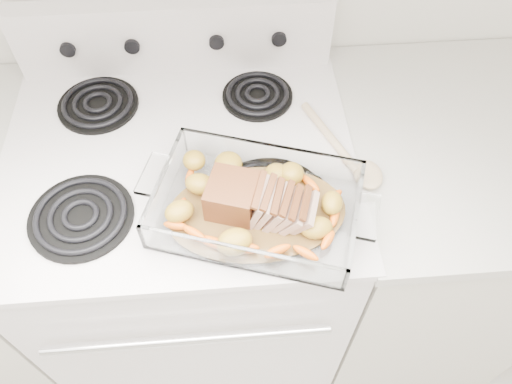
{
  "coord_description": "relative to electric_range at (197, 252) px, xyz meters",
  "views": [
    {
      "loc": [
        0.11,
        0.92,
        1.77
      ],
      "look_at": [
        0.16,
        1.49,
        0.99
      ],
      "focal_mm": 35.0,
      "sensor_mm": 36.0,
      "label": 1
    }
  ],
  "objects": [
    {
      "name": "pork_roast",
      "position": [
        0.15,
        -0.19,
        0.51
      ],
      "size": [
        0.21,
        0.09,
        0.08
      ],
      "rotation": [
        0.0,
        0.0,
        -0.01
      ],
      "color": "brown",
      "rests_on": "baking_dish"
    },
    {
      "name": "baking_dish",
      "position": [
        0.16,
        -0.19,
        0.48
      ],
      "size": [
        0.38,
        0.25,
        0.07
      ],
      "rotation": [
        0.0,
        0.0,
        -0.32
      ],
      "color": "white",
      "rests_on": "electric_range"
    },
    {
      "name": "electric_range",
      "position": [
        0.0,
        0.0,
        0.0
      ],
      "size": [
        0.78,
        0.7,
        1.12
      ],
      "color": "white",
      "rests_on": "ground"
    },
    {
      "name": "counter_right",
      "position": [
        0.66,
        -0.0,
        -0.02
      ],
      "size": [
        0.58,
        0.68,
        0.93
      ],
      "color": "beige",
      "rests_on": "ground"
    },
    {
      "name": "roast_vegetables",
      "position": [
        0.16,
        -0.15,
        0.49
      ],
      "size": [
        0.33,
        0.18,
        0.04
      ],
      "rotation": [
        0.0,
        0.0,
        0.12
      ],
      "color": "#FD5605",
      "rests_on": "baking_dish"
    },
    {
      "name": "wooden_spoon",
      "position": [
        0.38,
        -0.05,
        0.46
      ],
      "size": [
        0.14,
        0.26,
        0.02
      ],
      "rotation": [
        0.0,
        0.0,
        0.39
      ],
      "color": "tan",
      "rests_on": "electric_range"
    }
  ]
}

